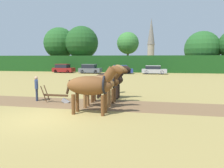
{
  "coord_description": "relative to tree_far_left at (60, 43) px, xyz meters",
  "views": [
    {
      "loc": [
        4.83,
        -8.82,
        2.72
      ],
      "look_at": [
        2.41,
        4.34,
        1.1
      ],
      "focal_mm": 35.0,
      "sensor_mm": 36.0,
      "label": 1
    }
  ],
  "objects": [
    {
      "name": "plow",
      "position": [
        14.37,
        -33.1,
        -5.52
      ],
      "size": [
        1.77,
        0.47,
        1.13
      ],
      "rotation": [
        0.0,
        0.0,
        -0.02
      ],
      "color": "#4C331E",
      "rests_on": "ground"
    },
    {
      "name": "parked_car_far_left",
      "position": [
        4.06,
        -7.86,
        -5.1
      ],
      "size": [
        3.92,
        2.07,
        1.58
      ],
      "rotation": [
        0.0,
        0.0,
        -0.07
      ],
      "color": "maroon",
      "rests_on": "ground"
    },
    {
      "name": "draft_horse_trail_right",
      "position": [
        17.18,
        -31.04,
        -4.58
      ],
      "size": [
        2.69,
        0.99,
        2.29
      ],
      "rotation": [
        0.0,
        0.0,
        -0.02
      ],
      "color": "black",
      "rests_on": "ground"
    },
    {
      "name": "parked_car_center",
      "position": [
        20.24,
        -8.21,
        -5.16
      ],
      "size": [
        4.08,
        1.81,
        1.42
      ],
      "rotation": [
        0.0,
        0.0,
        -0.01
      ],
      "color": "#A8A8B2",
      "rests_on": "ground"
    },
    {
      "name": "parked_car_left",
      "position": [
        9.27,
        -8.5,
        -5.09
      ],
      "size": [
        3.93,
        2.0,
        1.59
      ],
      "rotation": [
        0.0,
        0.0,
        -0.04
      ],
      "color": "#565B66",
      "rests_on": "ground"
    },
    {
      "name": "draft_horse_trail_left",
      "position": [
        17.16,
        -32.45,
        -4.58
      ],
      "size": [
        2.64,
        0.92,
        2.27
      ],
      "rotation": [
        0.0,
        0.0,
        -0.02
      ],
      "color": "#513319",
      "rests_on": "ground"
    },
    {
      "name": "parked_car_center_left",
      "position": [
        14.74,
        -8.57,
        -5.15
      ],
      "size": [
        4.12,
        2.36,
        1.45
      ],
      "rotation": [
        0.0,
        0.0,
        0.17
      ],
      "color": "navy",
      "rests_on": "ground"
    },
    {
      "name": "church_spire",
      "position": [
        19.42,
        26.16,
        2.09
      ],
      "size": [
        2.34,
        2.34,
        15.17
      ],
      "color": "gray",
      "rests_on": "ground"
    },
    {
      "name": "tree_center",
      "position": [
        29.65,
        0.93,
        -1.4
      ],
      "size": [
        6.97,
        6.97,
        7.93
      ],
      "color": "#423323",
      "rests_on": "ground"
    },
    {
      "name": "tree_far_left",
      "position": [
        0.0,
        0.0,
        0.0
      ],
      "size": [
        6.76,
        6.76,
        9.24
      ],
      "color": "brown",
      "rests_on": "ground"
    },
    {
      "name": "ground_plane",
      "position": [
        15.12,
        -36.49,
        -5.85
      ],
      "size": [
        240.0,
        240.0,
        0.0
      ],
      "primitive_type": "plane",
      "color": "#998447"
    },
    {
      "name": "tree_left",
      "position": [
        5.36,
        -0.93,
        -0.02
      ],
      "size": [
        6.85,
        6.85,
        9.26
      ],
      "color": "#423323",
      "rests_on": "ground"
    },
    {
      "name": "tree_center_left",
      "position": [
        14.87,
        0.57,
        -0.15
      ],
      "size": [
        4.56,
        4.56,
        8.01
      ],
      "color": "#423323",
      "rests_on": "ground"
    },
    {
      "name": "plowed_furrow_strip",
      "position": [
        12.84,
        -33.07,
        -5.84
      ],
      "size": [
        27.98,
        3.45,
        0.01
      ],
      "primitive_type": "cube",
      "rotation": [
        0.0,
        0.0,
        -0.02
      ],
      "color": "brown",
      "rests_on": "ground"
    },
    {
      "name": "farmer_beside_team",
      "position": [
        17.28,
        -28.91,
        -4.92
      ],
      "size": [
        0.22,
        0.65,
        1.61
      ],
      "rotation": [
        0.0,
        0.0,
        -0.01
      ],
      "color": "#38332D",
      "rests_on": "ground"
    },
    {
      "name": "hedgerow",
      "position": [
        15.12,
        -4.3,
        -4.28
      ],
      "size": [
        56.24,
        1.7,
        3.13
      ],
      "primitive_type": "cube",
      "color": "#194719",
      "rests_on": "ground"
    },
    {
      "name": "farmer_at_plow",
      "position": [
        12.79,
        -32.75,
        -4.96
      ],
      "size": [
        0.39,
        0.57,
        1.55
      ],
      "rotation": [
        0.0,
        0.0,
        0.5
      ],
      "color": "#28334C",
      "rests_on": "ground"
    },
    {
      "name": "draft_horse_lead_left",
      "position": [
        17.1,
        -35.27,
        -4.46
      ],
      "size": [
        2.91,
        1.02,
        2.43
      ],
      "rotation": [
        0.0,
        0.0,
        -0.02
      ],
      "color": "brown",
      "rests_on": "ground"
    },
    {
      "name": "draft_horse_lead_right",
      "position": [
        17.14,
        -33.86,
        -4.52
      ],
      "size": [
        2.67,
        0.95,
        2.43
      ],
      "rotation": [
        0.0,
        0.0,
        -0.02
      ],
      "color": "brown",
      "rests_on": "ground"
    }
  ]
}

